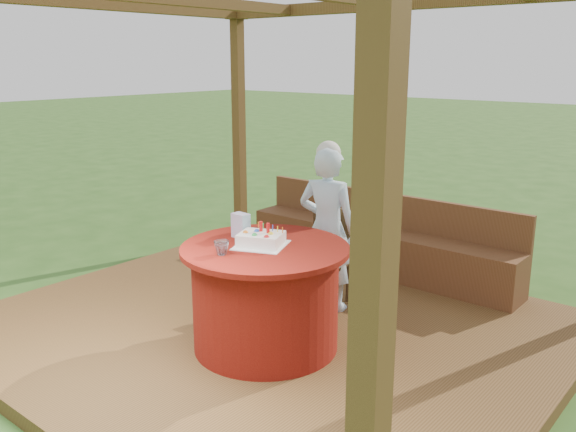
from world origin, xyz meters
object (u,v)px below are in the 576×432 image
at_px(chair, 328,252).
at_px(gift_bag, 241,226).
at_px(birthday_cake, 261,239).
at_px(elderly_woman, 327,226).
at_px(bench, 378,246).
at_px(drinking_glass, 222,248).
at_px(table, 266,296).

relative_size(chair, gift_bag, 4.48).
xyz_separation_m(birthday_cake, gift_bag, (-0.26, 0.06, 0.05)).
bearing_deg(elderly_woman, birthday_cake, -86.08).
height_order(bench, drinking_glass, drinking_glass).
xyz_separation_m(bench, chair, (0.09, -1.01, 0.20)).
xyz_separation_m(bench, table, (0.25, -2.04, 0.14)).
bearing_deg(drinking_glass, table, 72.85).
relative_size(elderly_woman, drinking_glass, 13.68).
height_order(table, chair, chair).
xyz_separation_m(elderly_woman, birthday_cake, (0.06, -0.93, 0.11)).
bearing_deg(bench, birthday_cake, -83.91).
distance_m(bench, birthday_cake, 2.14).
relative_size(table, birthday_cake, 2.68).
bearing_deg(table, gift_bag, 169.88).
relative_size(bench, birthday_cake, 6.40).
distance_m(table, gift_bag, 0.58).
relative_size(table, drinking_glass, 11.58).
height_order(bench, gift_bag, gift_bag).
xyz_separation_m(bench, gift_bag, (-0.04, -1.99, 0.64)).
bearing_deg(gift_bag, chair, 86.45).
bearing_deg(birthday_cake, elderly_woman, 93.92).
relative_size(elderly_woman, gift_bag, 7.76).
distance_m(gift_bag, drinking_glass, 0.44).
distance_m(elderly_woman, gift_bag, 0.90).
xyz_separation_m(bench, elderly_woman, (0.15, -1.12, 0.48)).
distance_m(bench, drinking_glass, 2.46).
xyz_separation_m(chair, drinking_glass, (0.05, -1.37, 0.39)).
bearing_deg(elderly_woman, drinking_glass, -90.35).
height_order(chair, birthday_cake, birthday_cake).
relative_size(chair, elderly_woman, 0.58).
height_order(bench, table, table).
bearing_deg(bench, table, -82.94).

